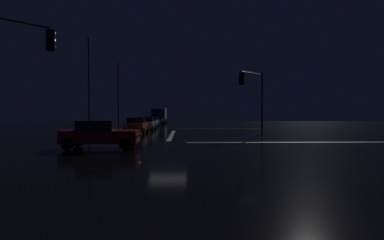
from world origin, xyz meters
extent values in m
cube|color=black|center=(0.00, 0.00, -0.05)|extent=(120.00, 120.00, 0.10)
cube|color=white|center=(0.00, 8.10, 0.00)|extent=(0.35, 13.87, 0.01)
cube|color=yellow|center=(0.00, 19.70, 0.00)|extent=(22.00, 0.15, 0.01)
cube|color=white|center=(8.20, 0.00, 0.00)|extent=(13.87, 0.40, 0.01)
cube|color=#C66014|center=(-3.54, 9.86, 0.67)|extent=(1.80, 4.20, 0.70)
cube|color=black|center=(-3.54, 10.06, 1.29)|extent=(1.60, 2.00, 0.55)
cylinder|color=black|center=(-2.64, 8.31, 0.32)|extent=(0.22, 0.64, 0.64)
cylinder|color=black|center=(-4.44, 8.31, 0.32)|extent=(0.22, 0.64, 0.64)
cylinder|color=black|center=(-2.64, 11.41, 0.32)|extent=(0.22, 0.64, 0.64)
cylinder|color=black|center=(-4.44, 11.41, 0.32)|extent=(0.22, 0.64, 0.64)
sphere|color=#F9EFC6|center=(-2.89, 7.74, 0.72)|extent=(0.22, 0.22, 0.22)
sphere|color=#F9EFC6|center=(-4.19, 7.74, 0.72)|extent=(0.22, 0.22, 0.22)
cube|color=#B7B7BC|center=(-3.29, 15.96, 0.67)|extent=(1.80, 4.20, 0.70)
cube|color=black|center=(-3.29, 16.16, 1.29)|extent=(1.60, 2.00, 0.55)
cylinder|color=black|center=(-2.39, 14.41, 0.32)|extent=(0.22, 0.64, 0.64)
cylinder|color=black|center=(-4.19, 14.41, 0.32)|extent=(0.22, 0.64, 0.64)
cylinder|color=black|center=(-2.39, 17.51, 0.32)|extent=(0.22, 0.64, 0.64)
cylinder|color=black|center=(-4.19, 17.51, 0.32)|extent=(0.22, 0.64, 0.64)
sphere|color=#F9EFC6|center=(-2.64, 13.84, 0.72)|extent=(0.22, 0.22, 0.22)
sphere|color=#F9EFC6|center=(-3.94, 13.84, 0.72)|extent=(0.22, 0.22, 0.22)
cube|color=silver|center=(-3.40, 21.84, 0.67)|extent=(1.80, 4.20, 0.70)
cube|color=black|center=(-3.40, 22.04, 1.29)|extent=(1.60, 2.00, 0.55)
cylinder|color=black|center=(-2.50, 20.29, 0.32)|extent=(0.22, 0.64, 0.64)
cylinder|color=black|center=(-4.30, 20.29, 0.32)|extent=(0.22, 0.64, 0.64)
cylinder|color=black|center=(-2.50, 23.39, 0.32)|extent=(0.22, 0.64, 0.64)
cylinder|color=black|center=(-4.30, 23.39, 0.32)|extent=(0.22, 0.64, 0.64)
sphere|color=#F9EFC6|center=(-2.75, 19.72, 0.72)|extent=(0.22, 0.22, 0.22)
sphere|color=#F9EFC6|center=(-4.05, 19.72, 0.72)|extent=(0.22, 0.22, 0.22)
cube|color=navy|center=(-3.51, 27.66, 0.67)|extent=(1.80, 4.20, 0.70)
cube|color=black|center=(-3.51, 27.86, 1.29)|extent=(1.60, 2.00, 0.55)
cylinder|color=black|center=(-2.61, 26.11, 0.32)|extent=(0.22, 0.64, 0.64)
cylinder|color=black|center=(-4.41, 26.11, 0.32)|extent=(0.22, 0.64, 0.64)
cylinder|color=black|center=(-2.61, 29.21, 0.32)|extent=(0.22, 0.64, 0.64)
cylinder|color=black|center=(-4.41, 29.21, 0.32)|extent=(0.22, 0.64, 0.64)
sphere|color=#F9EFC6|center=(-2.86, 25.54, 0.72)|extent=(0.22, 0.22, 0.22)
sphere|color=#F9EFC6|center=(-4.16, 25.54, 0.72)|extent=(0.22, 0.22, 0.22)
cube|color=#14512D|center=(-3.36, 34.09, 0.67)|extent=(1.80, 4.20, 0.70)
cube|color=black|center=(-3.36, 34.29, 1.29)|extent=(1.60, 2.00, 0.55)
cylinder|color=black|center=(-2.46, 32.54, 0.32)|extent=(0.22, 0.64, 0.64)
cylinder|color=black|center=(-4.26, 32.54, 0.32)|extent=(0.22, 0.64, 0.64)
cylinder|color=black|center=(-2.46, 35.64, 0.32)|extent=(0.22, 0.64, 0.64)
cylinder|color=black|center=(-4.26, 35.64, 0.32)|extent=(0.22, 0.64, 0.64)
sphere|color=#F9EFC6|center=(-2.71, 31.97, 0.72)|extent=(0.22, 0.22, 0.22)
sphere|color=#F9EFC6|center=(-4.01, 31.97, 0.72)|extent=(0.22, 0.22, 0.22)
cube|color=navy|center=(-3.58, 38.31, 1.63)|extent=(2.40, 2.20, 2.30)
cube|color=silver|center=(-3.58, 42.81, 1.78)|extent=(2.40, 5.00, 2.60)
cylinder|color=black|center=(-2.38, 38.91, 0.48)|extent=(0.28, 0.96, 0.96)
cylinder|color=black|center=(-4.78, 38.91, 0.48)|extent=(0.28, 0.96, 0.96)
cylinder|color=black|center=(-2.38, 43.61, 0.48)|extent=(0.28, 0.96, 0.96)
cylinder|color=black|center=(-4.78, 43.61, 0.48)|extent=(0.28, 0.96, 0.96)
sphere|color=#F9EFC6|center=(-2.73, 37.16, 1.03)|extent=(0.26, 0.26, 0.26)
sphere|color=#F9EFC6|center=(-4.43, 37.16, 1.03)|extent=(0.26, 0.26, 0.26)
cube|color=maroon|center=(-3.63, -3.47, 0.67)|extent=(4.20, 1.80, 0.70)
cube|color=black|center=(-3.83, -3.47, 1.29)|extent=(2.00, 1.60, 0.55)
cylinder|color=black|center=(-2.08, -2.57, 0.32)|extent=(0.64, 0.22, 0.64)
cylinder|color=black|center=(-2.08, -4.37, 0.32)|extent=(0.64, 0.22, 0.64)
cylinder|color=black|center=(-5.18, -2.57, 0.32)|extent=(0.64, 0.22, 0.64)
cylinder|color=black|center=(-5.18, -4.37, 0.32)|extent=(0.64, 0.22, 0.64)
sphere|color=#F9EFC6|center=(-1.51, -2.82, 0.72)|extent=(0.22, 0.22, 0.22)
sphere|color=#F9EFC6|center=(-1.51, -4.12, 0.72)|extent=(0.22, 0.22, 0.22)
cylinder|color=#4C4C51|center=(8.50, 8.50, 2.95)|extent=(0.18, 0.18, 5.90)
cylinder|color=#4C4C51|center=(7.30, 7.30, 5.60)|extent=(2.49, 2.49, 0.12)
cube|color=black|center=(6.10, 6.10, 4.97)|extent=(0.46, 0.46, 1.05)
sphere|color=red|center=(5.99, 5.99, 5.32)|extent=(0.22, 0.22, 0.22)
sphere|color=black|center=(5.99, 5.99, 4.97)|extent=(0.22, 0.22, 0.22)
sphere|color=black|center=(5.99, 5.99, 4.63)|extent=(0.22, 0.22, 0.22)
cylinder|color=#4C4C51|center=(-7.03, -7.03, 6.22)|extent=(3.03, 3.03, 0.12)
cube|color=black|center=(-5.56, -5.56, 5.59)|extent=(0.46, 0.46, 1.05)
sphere|color=red|center=(-5.45, -5.45, 5.94)|extent=(0.22, 0.22, 0.22)
sphere|color=black|center=(-5.45, -5.45, 5.59)|extent=(0.22, 0.22, 0.22)
sphere|color=black|center=(-5.45, -5.45, 5.25)|extent=(0.22, 0.22, 0.22)
cylinder|color=#424247|center=(-9.20, 13.70, 4.99)|extent=(0.20, 0.20, 9.97)
sphere|color=#F9AD47|center=(-9.20, 13.70, 10.15)|extent=(0.44, 0.44, 0.44)
cylinder|color=#424247|center=(-9.20, 29.70, 4.93)|extent=(0.20, 0.20, 9.86)
sphere|color=#F9AD47|center=(-9.20, 29.70, 10.04)|extent=(0.44, 0.44, 0.44)
camera|label=1|loc=(1.03, -21.87, 1.97)|focal=30.31mm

